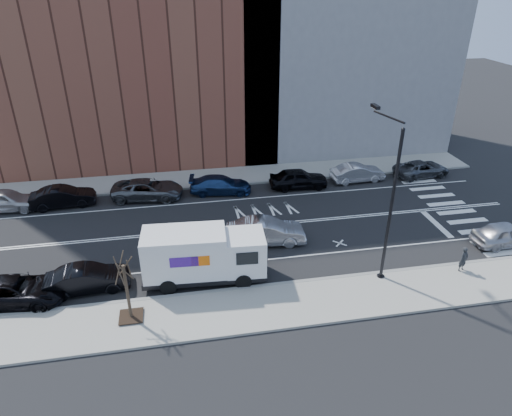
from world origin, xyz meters
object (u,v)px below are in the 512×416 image
object	(u,v)px
pedestrian	(464,259)
far_parked_b	(63,197)
driving_sedan	(266,232)
fedex_van	(203,255)
near_parked_front	(507,234)
far_parked_a	(5,200)

from	to	relation	value
pedestrian	far_parked_b	bearing A→B (deg)	129.67
driving_sedan	pedestrian	size ratio (longest dim) A/B	3.25
fedex_van	driving_sedan	distance (m)	5.45
driving_sedan	near_parked_front	xyz separation A→B (m)	(15.28, -3.00, -0.07)
fedex_van	pedestrian	bearing A→B (deg)	-4.27
far_parked_b	driving_sedan	xyz separation A→B (m)	(13.95, -7.95, 0.07)
near_parked_front	far_parked_a	bearing A→B (deg)	69.96
far_parked_a	near_parked_front	distance (m)	35.11
near_parked_front	pedestrian	xyz separation A→B (m)	(-4.60, -2.35, 0.17)
near_parked_front	pedestrian	size ratio (longest dim) A/B	2.87
far_parked_a	driving_sedan	xyz separation A→B (m)	(18.04, -8.06, 0.02)
driving_sedan	near_parked_front	distance (m)	15.57
fedex_van	far_parked_a	xyz separation A→B (m)	(-13.76, 11.32, -0.85)
far_parked_a	fedex_van	bearing A→B (deg)	-123.98
far_parked_a	far_parked_b	bearing A→B (deg)	-86.01
far_parked_a	pedestrian	distance (m)	31.70
fedex_van	far_parked_b	bearing A→B (deg)	134.46
fedex_van	near_parked_front	distance (m)	19.59
pedestrian	near_parked_front	bearing A→B (deg)	5.17
far_parked_b	driving_sedan	world-z (taller)	driving_sedan
near_parked_front	far_parked_b	bearing A→B (deg)	67.78
fedex_van	driving_sedan	world-z (taller)	fedex_van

